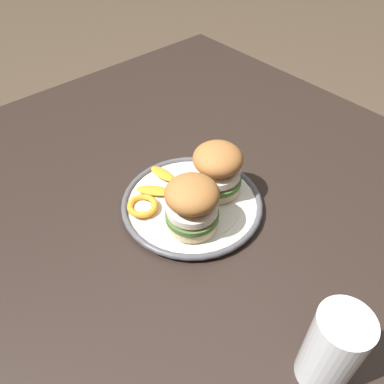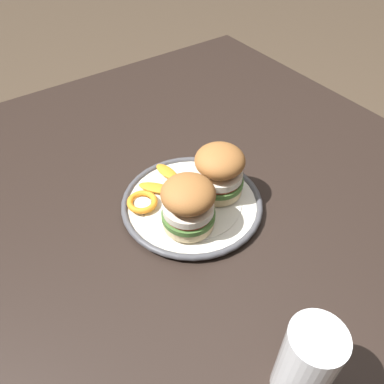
% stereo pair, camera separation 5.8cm
% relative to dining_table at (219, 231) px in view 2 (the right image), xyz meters
% --- Properties ---
extents(ground_plane, '(8.00, 8.00, 0.00)m').
position_rel_dining_table_xyz_m(ground_plane, '(0.00, 0.00, -0.64)').
color(ground_plane, '#4C3D2D').
extents(dining_table, '(1.23, 1.02, 0.74)m').
position_rel_dining_table_xyz_m(dining_table, '(0.00, 0.00, 0.00)').
color(dining_table, black).
rests_on(dining_table, ground).
extents(dinner_plate, '(0.27, 0.27, 0.02)m').
position_rel_dining_table_xyz_m(dinner_plate, '(0.02, 0.06, 0.10)').
color(dinner_plate, silver).
rests_on(dinner_plate, dining_table).
extents(sandwich_half_left, '(0.12, 0.12, 0.10)m').
position_rel_dining_table_xyz_m(sandwich_half_left, '(0.01, -0.00, 0.16)').
color(sandwich_half_left, beige).
rests_on(sandwich_half_left, dinner_plate).
extents(sandwich_half_right, '(0.11, 0.11, 0.10)m').
position_rel_dining_table_xyz_m(sandwich_half_right, '(-0.03, 0.10, 0.16)').
color(sandwich_half_right, beige).
rests_on(sandwich_half_right, dinner_plate).
extents(orange_peel_curled, '(0.08, 0.08, 0.01)m').
position_rel_dining_table_xyz_m(orange_peel_curled, '(0.06, 0.14, 0.12)').
color(orange_peel_curled, orange).
rests_on(orange_peel_curled, dinner_plate).
extents(orange_peel_strip_long, '(0.07, 0.07, 0.01)m').
position_rel_dining_table_xyz_m(orange_peel_strip_long, '(0.08, 0.10, 0.12)').
color(orange_peel_strip_long, orange).
rests_on(orange_peel_strip_long, dinner_plate).
extents(orange_peel_strip_short, '(0.06, 0.03, 0.01)m').
position_rel_dining_table_xyz_m(orange_peel_strip_short, '(0.11, 0.05, 0.12)').
color(orange_peel_strip_short, orange).
rests_on(orange_peel_strip_short, dinner_plate).
extents(drinking_glass, '(0.07, 0.07, 0.14)m').
position_rel_dining_table_xyz_m(drinking_glass, '(-0.33, 0.13, 0.15)').
color(drinking_glass, white).
rests_on(drinking_glass, dining_table).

